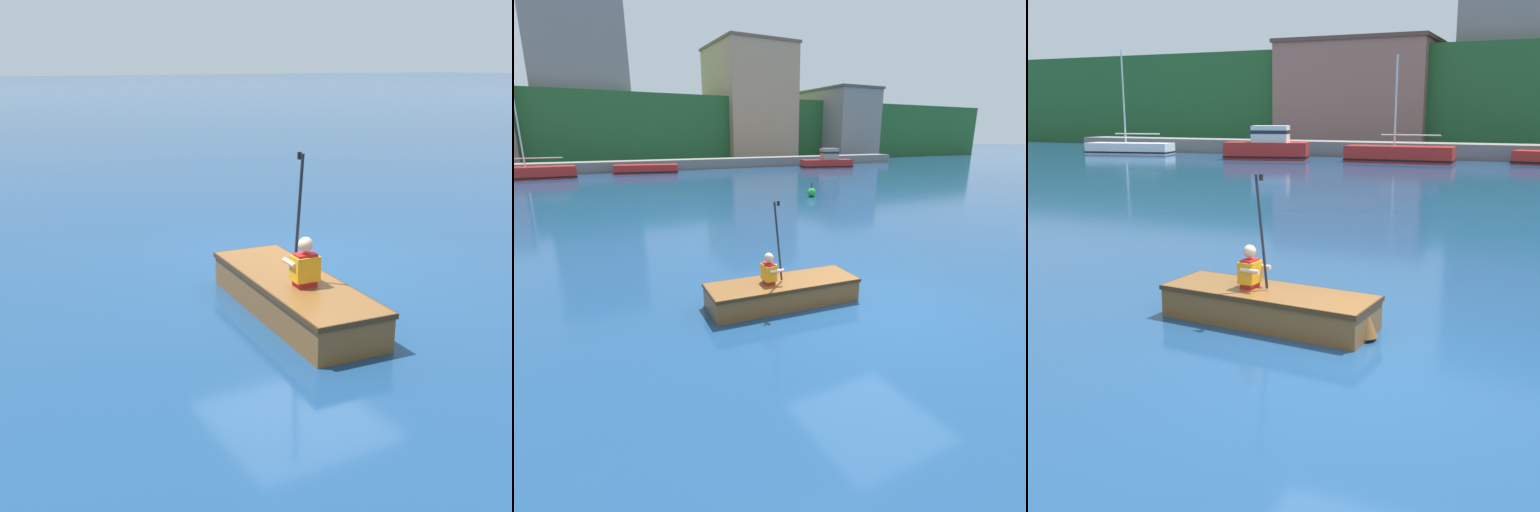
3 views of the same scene
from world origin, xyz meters
The scene contains 9 objects.
ground_plane centered at (0.00, 0.00, 0.00)m, with size 300.00×300.00×0.00m, color navy.
waterfront_warehouse_left centered at (-13.75, 45.91, 4.15)m, with size 12.25×9.83×8.27m.
waterfront_office_block_center centered at (-1.26, 46.83, 8.92)m, with size 9.97×7.32×17.82m.
marina_dock centered at (0.00, 32.94, 0.45)m, with size 61.39×2.40×0.90m.
moored_boat_dock_west_inner centered at (-14.04, 28.00, 0.74)m, with size 5.11×2.84×1.94m.
moored_boat_dock_center_near centered at (-6.46, 28.84, 0.43)m, with size 5.97×2.06×5.70m.
moored_boat_dock_center_far centered at (-24.72, 29.24, 0.35)m, with size 5.96×2.85×6.61m.
rowboat_foreground centered at (-1.41, 0.99, 0.25)m, with size 2.94×1.17×0.44m.
person_paddler centered at (-1.71, 1.01, 0.71)m, with size 0.39×0.38×1.49m.
Camera 3 is at (1.91, -6.22, 2.67)m, focal length 45.00 mm.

